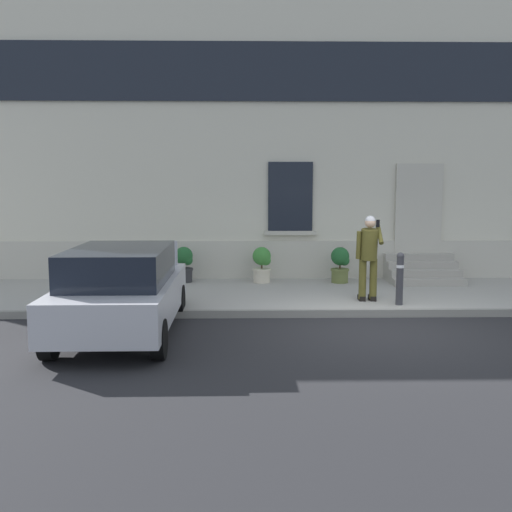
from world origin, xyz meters
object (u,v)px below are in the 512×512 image
at_px(bollard_near_person, 400,277).
at_px(hatchback_car_silver, 122,289).
at_px(person_on_phone, 369,253).
at_px(planter_cream, 262,264).
at_px(planter_charcoal, 184,263).
at_px(planter_olive, 340,264).

bearing_deg(bollard_near_person, hatchback_car_silver, -162.14).
xyz_separation_m(bollard_near_person, person_on_phone, (-0.55, 0.36, 0.44)).
relative_size(hatchback_car_silver, planter_cream, 4.74).
height_order(bollard_near_person, planter_charcoal, bollard_near_person).
distance_m(bollard_near_person, planter_charcoal, 5.28).
xyz_separation_m(hatchback_car_silver, person_on_phone, (4.57, 2.01, 0.36)).
bearing_deg(planter_charcoal, person_on_phone, -30.72).
relative_size(person_on_phone, planter_cream, 2.03).
xyz_separation_m(hatchback_car_silver, planter_olive, (4.36, 4.22, -0.18)).
relative_size(planter_charcoal, planter_cream, 1.00).
bearing_deg(person_on_phone, planter_olive, 86.04).
relative_size(planter_cream, planter_olive, 1.00).
xyz_separation_m(hatchback_car_silver, planter_cream, (2.48, 4.28, -0.18)).
bearing_deg(hatchback_car_silver, planter_cream, 59.94).
distance_m(hatchback_car_silver, person_on_phone, 5.01).
height_order(hatchback_car_silver, planter_cream, hatchback_car_silver).
xyz_separation_m(bollard_near_person, planter_cream, (-2.64, 2.63, -0.11)).
bearing_deg(hatchback_car_silver, person_on_phone, 23.78).
distance_m(planter_charcoal, planter_cream, 1.88).
bearing_deg(planter_olive, person_on_phone, -84.57).
distance_m(planter_cream, planter_olive, 1.88).
bearing_deg(planter_olive, bollard_near_person, -73.56).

